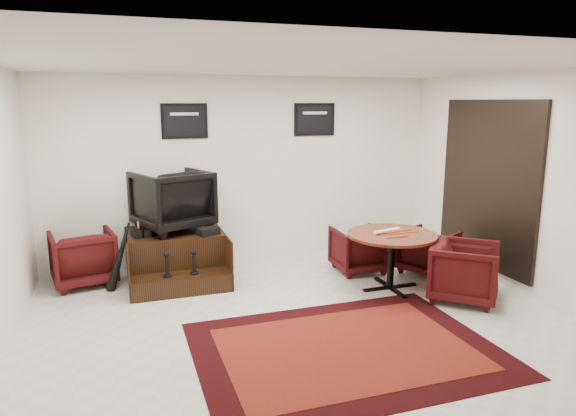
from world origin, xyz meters
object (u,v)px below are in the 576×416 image
(shine_chair, at_px, (172,197))
(meeting_table, at_px, (392,240))
(table_chair_window, at_px, (428,249))
(shine_podium, at_px, (176,257))
(table_chair_back, at_px, (359,247))
(table_chair_corner, at_px, (465,269))
(armchair_side, at_px, (83,255))

(shine_chair, distance_m, meeting_table, 3.03)
(table_chair_window, bearing_deg, shine_podium, 48.13)
(table_chair_back, bearing_deg, meeting_table, 97.32)
(shine_chair, xyz_separation_m, table_chair_window, (3.46, -1.04, -0.78))
(shine_chair, bearing_deg, table_chair_window, 141.67)
(meeting_table, relative_size, table_chair_back, 1.62)
(table_chair_window, relative_size, table_chair_corner, 0.87)
(armchair_side, relative_size, table_chair_corner, 1.00)
(table_chair_window, bearing_deg, armchair_side, 49.57)
(armchair_side, distance_m, table_chair_corner, 4.97)
(shine_podium, bearing_deg, table_chair_window, -14.58)
(meeting_table, bearing_deg, table_chair_window, 25.56)
(table_chair_window, bearing_deg, table_chair_back, 39.13)
(shine_podium, relative_size, shine_chair, 1.43)
(shine_podium, distance_m, shine_chair, 0.84)
(table_chair_window, xyz_separation_m, table_chair_corner, (-0.17, -1.03, 0.05))
(shine_podium, relative_size, armchair_side, 1.65)
(shine_podium, xyz_separation_m, table_chair_window, (3.46, -0.90, 0.04))
(meeting_table, bearing_deg, table_chair_corner, -43.50)
(shine_chair, bearing_deg, shine_podium, 68.37)
(table_chair_corner, bearing_deg, table_chair_window, 32.07)
(shine_podium, distance_m, table_chair_corner, 3.82)
(shine_podium, bearing_deg, table_chair_back, -11.16)
(table_chair_window, height_order, table_chair_corner, table_chair_corner)
(shine_podium, height_order, meeting_table, meeting_table)
(shine_chair, relative_size, table_chair_back, 1.31)
(table_chair_back, bearing_deg, shine_podium, -9.25)
(table_chair_window, bearing_deg, table_chair_corner, 143.52)
(shine_podium, distance_m, table_chair_back, 2.60)
(shine_chair, relative_size, table_chair_window, 1.33)
(armchair_side, height_order, table_chair_corner, armchair_side)
(shine_chair, height_order, armchair_side, shine_chair)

